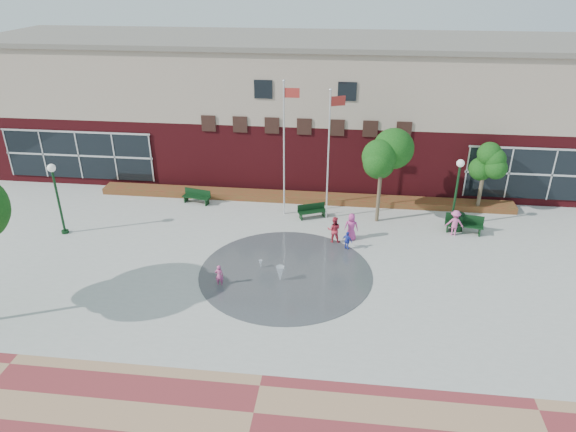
# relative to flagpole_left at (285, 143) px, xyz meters

# --- Properties ---
(ground) EXTENTS (120.00, 120.00, 0.00)m
(ground) POSITION_rel_flagpole_left_xyz_m (0.84, -9.53, -4.44)
(ground) COLOR #666056
(ground) RESTS_ON ground
(plaza_concrete) EXTENTS (46.00, 18.00, 0.01)m
(plaza_concrete) POSITION_rel_flagpole_left_xyz_m (0.84, -5.53, -4.44)
(plaza_concrete) COLOR #A8A8A0
(plaza_concrete) RESTS_ON ground
(splash_pad) EXTENTS (8.40, 8.40, 0.01)m
(splash_pad) POSITION_rel_flagpole_left_xyz_m (0.84, -6.53, -4.44)
(splash_pad) COLOR #383A3D
(splash_pad) RESTS_ON ground
(library_building) EXTENTS (44.40, 10.40, 9.20)m
(library_building) POSITION_rel_flagpole_left_xyz_m (0.84, 7.95, 0.20)
(library_building) COLOR #5B1016
(library_building) RESTS_ON ground
(flower_bed) EXTENTS (26.00, 1.20, 0.40)m
(flower_bed) POSITION_rel_flagpole_left_xyz_m (0.84, 2.07, -4.44)
(flower_bed) COLOR #A21919
(flower_bed) RESTS_ON ground
(flagpole_left) EXTENTS (0.94, 0.15, 7.98)m
(flagpole_left) POSITION_rel_flagpole_left_xyz_m (0.00, 0.00, 0.00)
(flagpole_left) COLOR silver
(flagpole_left) RESTS_ON ground
(flagpole_right) EXTENTS (0.88, 0.42, 7.62)m
(flagpole_right) POSITION_rel_flagpole_left_xyz_m (2.53, -0.19, -0.19)
(flagpole_right) COLOR silver
(flagpole_right) RESTS_ON ground
(lamp_left) EXTENTS (0.43, 0.43, 4.10)m
(lamp_left) POSITION_rel_flagpole_left_xyz_m (-11.89, -3.88, -1.90)
(lamp_left) COLOR black
(lamp_left) RESTS_ON ground
(lamp_right) EXTENTS (0.43, 0.43, 4.04)m
(lamp_right) POSITION_rel_flagpole_left_xyz_m (9.65, -0.45, -1.93)
(lamp_right) COLOR black
(lamp_right) RESTS_ON ground
(bench_left) EXTENTS (1.85, 0.89, 0.90)m
(bench_left) POSITION_rel_flagpole_left_xyz_m (-5.69, 0.88, -4.15)
(bench_left) COLOR black
(bench_left) RESTS_ON ground
(bench_mid) EXTENTS (1.74, 1.11, 0.85)m
(bench_mid) POSITION_rel_flagpole_left_xyz_m (1.66, -0.33, -4.17)
(bench_mid) COLOR black
(bench_mid) RESTS_ON ground
(bench_right) EXTENTS (2.12, 0.92, 1.03)m
(bench_right) POSITION_rel_flagpole_left_xyz_m (10.18, -1.22, -4.11)
(bench_right) COLOR black
(bench_right) RESTS_ON ground
(trash_can) EXTENTS (0.64, 0.64, 1.06)m
(trash_can) POSITION_rel_flagpole_left_xyz_m (9.88, -0.97, -3.91)
(trash_can) COLOR black
(trash_can) RESTS_ON ground
(tree_mid) EXTENTS (2.99, 2.99, 5.05)m
(tree_mid) POSITION_rel_flagpole_left_xyz_m (5.45, -0.30, -0.77)
(tree_mid) COLOR #4A3D2B
(tree_mid) RESTS_ON ground
(tree_small_right) EXTENTS (2.50, 2.50, 4.27)m
(tree_small_right) POSITION_rel_flagpole_left_xyz_m (11.54, 1.71, -1.33)
(tree_small_right) COLOR #4A3D2B
(tree_small_right) RESTS_ON ground
(water_jet_a) EXTENTS (0.39, 0.39, 0.77)m
(water_jet_a) POSITION_rel_flagpole_left_xyz_m (0.68, -7.29, -4.44)
(water_jet_a) COLOR white
(water_jet_a) RESTS_ON ground
(water_jet_b) EXTENTS (0.19, 0.19, 0.42)m
(water_jet_b) POSITION_rel_flagpole_left_xyz_m (-0.43, -6.25, -4.44)
(water_jet_b) COLOR white
(water_jet_b) RESTS_ON ground
(child_splash) EXTENTS (0.40, 0.27, 1.08)m
(child_splash) POSITION_rel_flagpole_left_xyz_m (-2.08, -7.95, -3.90)
(child_splash) COLOR #C64985
(child_splash) RESTS_ON ground
(adult_red) EXTENTS (0.73, 0.57, 1.49)m
(adult_red) POSITION_rel_flagpole_left_xyz_m (3.04, -3.13, -3.70)
(adult_red) COLOR #C72F41
(adult_red) RESTS_ON ground
(adult_pink) EXTENTS (0.78, 0.54, 1.53)m
(adult_pink) POSITION_rel_flagpole_left_xyz_m (3.95, -2.71, -3.68)
(adult_pink) COLOR #C63B8D
(adult_pink) RESTS_ON ground
(child_blue) EXTENTS (0.64, 0.55, 1.03)m
(child_blue) POSITION_rel_flagpole_left_xyz_m (3.77, -3.86, -3.93)
(child_blue) COLOR blue
(child_blue) RESTS_ON ground
(person_bench) EXTENTS (0.99, 0.61, 1.48)m
(person_bench) POSITION_rel_flagpole_left_xyz_m (9.59, -1.53, -3.70)
(person_bench) COLOR #D15696
(person_bench) RESTS_ON ground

